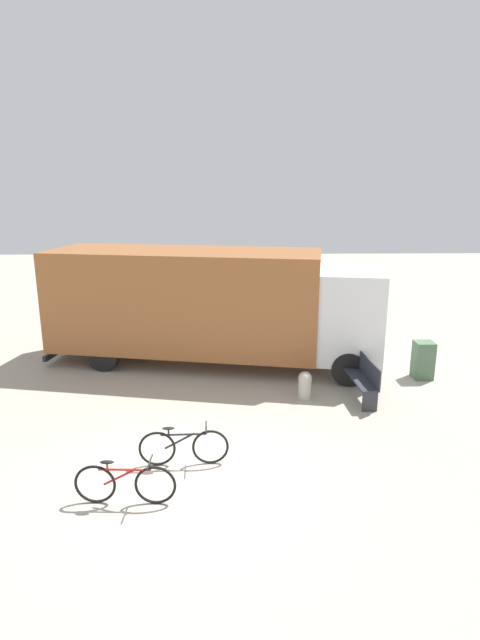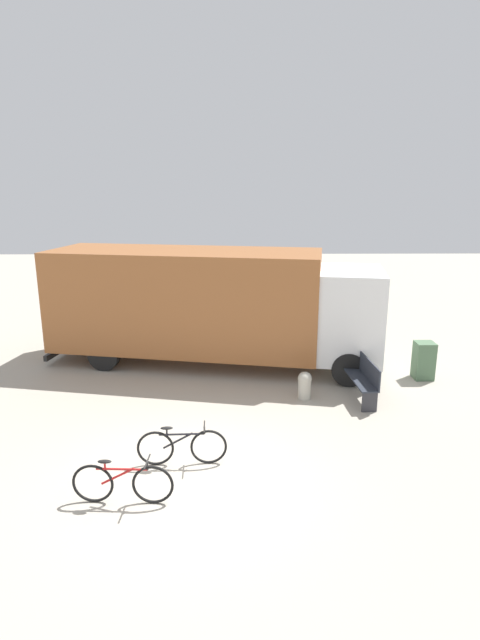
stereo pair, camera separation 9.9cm
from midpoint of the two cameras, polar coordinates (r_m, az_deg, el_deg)
ground_plane at (r=9.15m, az=-6.04°, el=-17.15°), size 60.00×60.00×0.00m
delivery_truck at (r=13.89m, az=-3.25°, el=2.05°), size 9.42×4.13×3.19m
park_bench at (r=12.16m, az=14.15°, el=-6.40°), size 0.48×1.62×0.96m
bicycle_near at (r=8.43m, az=-12.95°, el=-17.68°), size 1.61×0.44×0.75m
bicycle_middle at (r=9.26m, az=-6.35°, el=-14.17°), size 1.61×0.44×0.75m
bollard_near_bench at (r=11.94m, az=7.64°, el=-7.30°), size 0.32×0.32×0.67m
utility_box at (r=13.87m, az=20.44°, el=-4.36°), size 0.48×0.46×0.99m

